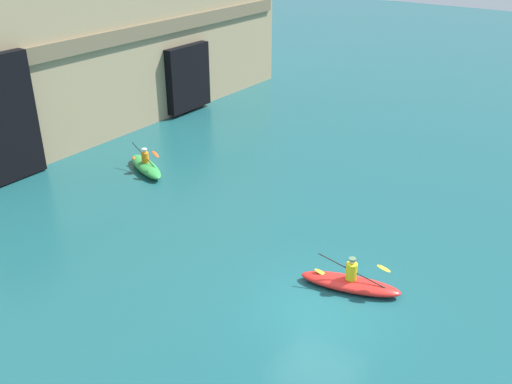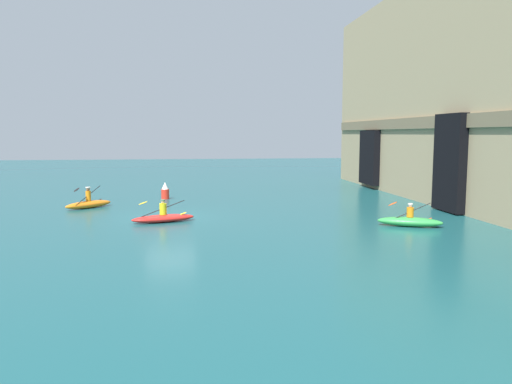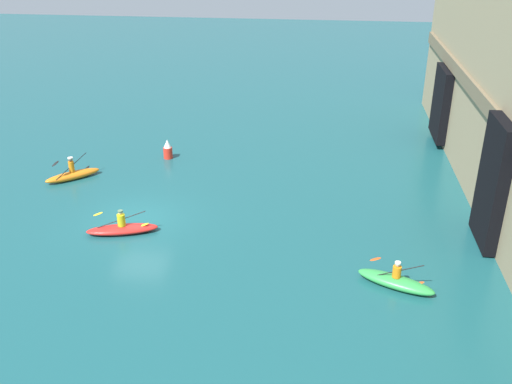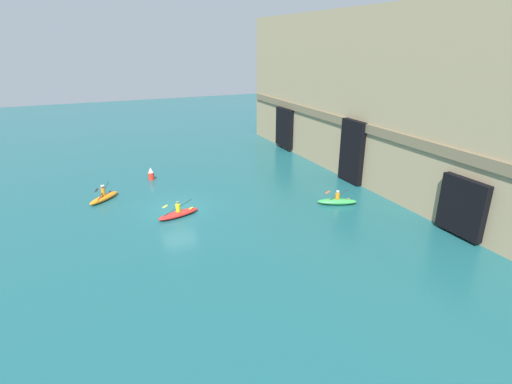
# 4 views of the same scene
# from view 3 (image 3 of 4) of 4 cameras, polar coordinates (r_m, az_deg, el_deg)

# --- Properties ---
(ground_plane) EXTENTS (120.00, 120.00, 0.00)m
(ground_plane) POSITION_cam_3_polar(r_m,az_deg,el_deg) (26.66, -11.75, -2.69)
(ground_plane) COLOR #195156
(kayak_red) EXTENTS (1.65, 3.18, 1.11)m
(kayak_red) POSITION_cam_3_polar(r_m,az_deg,el_deg) (25.56, -13.23, -3.57)
(kayak_red) COLOR red
(kayak_red) RESTS_ON ground
(kayak_green) EXTENTS (1.91, 3.01, 1.17)m
(kayak_green) POSITION_cam_3_polar(r_m,az_deg,el_deg) (22.03, 13.79, -8.65)
(kayak_green) COLOR green
(kayak_green) RESTS_ON ground
(kayak_orange) EXTENTS (2.45, 2.58, 1.28)m
(kayak_orange) POSITION_cam_3_polar(r_m,az_deg,el_deg) (31.58, -17.86, 1.67)
(kayak_orange) COLOR orange
(kayak_orange) RESTS_ON ground
(marker_buoy) EXTENTS (0.52, 0.52, 1.12)m
(marker_buoy) POSITION_cam_3_polar(r_m,az_deg,el_deg) (33.09, -8.82, 4.21)
(marker_buoy) COLOR red
(marker_buoy) RESTS_ON ground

